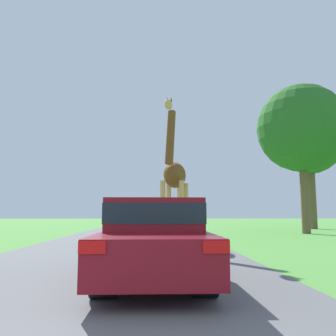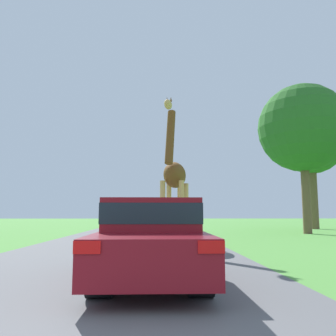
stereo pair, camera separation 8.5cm
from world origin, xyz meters
The scene contains 7 objects.
road centered at (0.00, 30.00, 0.00)m, with size 6.78×120.00×0.00m.
giraffe_near_road centered at (1.69, 11.25, 2.37)m, with size 1.11×2.58×4.94m.
car_lead_maroon centered at (0.98, 5.19, 0.72)m, with size 1.70×4.52×1.37m.
car_queue_right centered at (0.69, 19.98, 0.78)m, with size 1.83×4.10×1.50m.
car_queue_left centered at (1.85, 15.31, 0.75)m, with size 1.98×3.96×1.40m.
tree_left_edge centered at (12.76, 24.93, 6.54)m, with size 5.00×5.00×9.10m.
tree_right_cluster centered at (9.59, 18.84, 6.06)m, with size 5.12×5.12×8.65m.
Camera 1 is at (0.97, -1.13, 1.13)m, focal length 38.00 mm.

